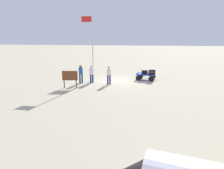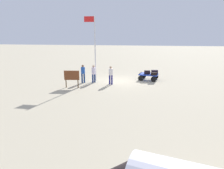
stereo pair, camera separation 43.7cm
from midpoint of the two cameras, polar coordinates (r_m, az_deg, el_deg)
name	(u,v)px [view 1 (the left image)]	position (r m, az deg, el deg)	size (l,w,h in m)	color
ground_plane	(117,81)	(18.76, 0.88, 1.06)	(120.00, 120.00, 0.00)	#B6AA8C
luggage_cart	(146,75)	(19.40, 9.01, 2.66)	(1.95, 1.68, 0.60)	#203DB6
suitcase_navy	(145,72)	(19.21, 8.69, 3.56)	(0.57, 0.37, 0.34)	black
suitcase_olive	(151,73)	(18.80, 10.58, 3.13)	(0.55, 0.39, 0.27)	black
suitcase_dark	(152,72)	(19.40, 10.77, 3.63)	(0.63, 0.44, 0.38)	black
worker_lead	(109,74)	(17.24, -1.63, 3.13)	(0.41, 0.41, 1.62)	navy
worker_trailing	(81,72)	(17.96, -9.65, 3.43)	(0.47, 0.47, 1.65)	navy
worker_supervisor	(91,73)	(17.95, -6.61, 3.42)	(0.50, 0.50, 1.60)	navy
flagpole	(92,44)	(18.56, -6.58, 11.55)	(1.01, 0.10, 5.92)	silver
signboard	(70,77)	(16.50, -12.75, 2.20)	(1.24, 0.21, 1.41)	#4C3319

